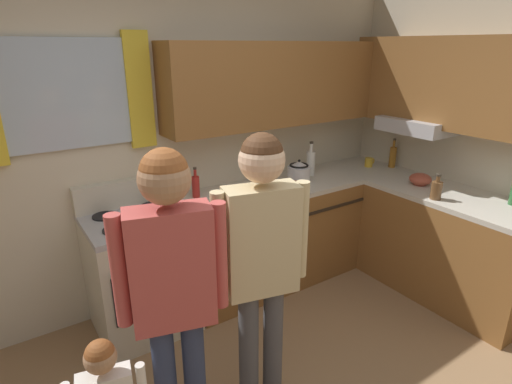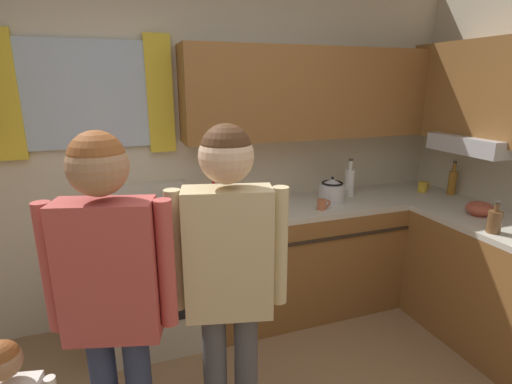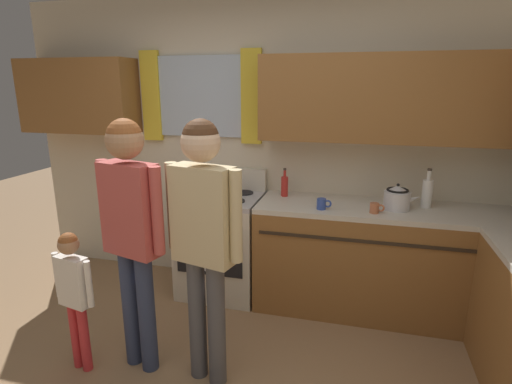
# 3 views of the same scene
# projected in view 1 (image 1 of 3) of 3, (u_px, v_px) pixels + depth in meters

# --- Properties ---
(back_wall_unit) EXTENTS (4.60, 0.42, 2.60)m
(back_wall_unit) POSITION_uv_depth(u_px,v_px,m) (164.00, 125.00, 3.09)
(back_wall_unit) COLOR beige
(back_wall_unit) RESTS_ON ground
(kitchen_counter_run) EXTENTS (2.24, 1.99, 0.90)m
(kitchen_counter_run) POSITION_uv_depth(u_px,v_px,m) (351.00, 233.00, 3.66)
(kitchen_counter_run) COLOR brown
(kitchen_counter_run) RESTS_ON ground
(stove_oven) EXTENTS (0.69, 0.67, 1.10)m
(stove_oven) POSITION_uv_depth(u_px,v_px,m) (141.00, 271.00, 3.02)
(stove_oven) COLOR beige
(stove_oven) RESTS_ON ground
(bottle_milk_white) EXTENTS (0.08, 0.08, 0.31)m
(bottle_milk_white) POSITION_uv_depth(u_px,v_px,m) (311.00, 162.00, 3.78)
(bottle_milk_white) COLOR white
(bottle_milk_white) RESTS_ON kitchen_counter_run
(bottle_oil_amber) EXTENTS (0.06, 0.06, 0.29)m
(bottle_oil_amber) POSITION_uv_depth(u_px,v_px,m) (393.00, 156.00, 4.02)
(bottle_oil_amber) COLOR #B27223
(bottle_oil_amber) RESTS_ON kitchen_counter_run
(bottle_sauce_red) EXTENTS (0.06, 0.06, 0.25)m
(bottle_sauce_red) POSITION_uv_depth(u_px,v_px,m) (196.00, 186.00, 3.23)
(bottle_sauce_red) COLOR red
(bottle_sauce_red) RESTS_ON kitchen_counter_run
(bottle_squat_brown) EXTENTS (0.08, 0.08, 0.21)m
(bottle_squat_brown) POSITION_uv_depth(u_px,v_px,m) (436.00, 190.00, 3.19)
(bottle_squat_brown) COLOR brown
(bottle_squat_brown) RESTS_ON kitchen_counter_run
(mug_mustard_yellow) EXTENTS (0.12, 0.08, 0.09)m
(mug_mustard_yellow) POSITION_uv_depth(u_px,v_px,m) (369.00, 162.00, 4.06)
(mug_mustard_yellow) COLOR gold
(mug_mustard_yellow) RESTS_ON kitchen_counter_run
(mug_cobalt_blue) EXTENTS (0.11, 0.07, 0.08)m
(mug_cobalt_blue) POSITION_uv_depth(u_px,v_px,m) (255.00, 194.00, 3.19)
(mug_cobalt_blue) COLOR #2D479E
(mug_cobalt_blue) RESTS_ON kitchen_counter_run
(cup_terracotta) EXTENTS (0.11, 0.07, 0.08)m
(cup_terracotta) POSITION_uv_depth(u_px,v_px,m) (294.00, 186.00, 3.40)
(cup_terracotta) COLOR #B76642
(cup_terracotta) RESTS_ON kitchen_counter_run
(stovetop_kettle) EXTENTS (0.27, 0.20, 0.21)m
(stovetop_kettle) POSITION_uv_depth(u_px,v_px,m) (299.00, 172.00, 3.58)
(stovetop_kettle) COLOR silver
(stovetop_kettle) RESTS_ON kitchen_counter_run
(mixing_bowl) EXTENTS (0.19, 0.19, 0.10)m
(mixing_bowl) POSITION_uv_depth(u_px,v_px,m) (420.00, 179.00, 3.53)
(mixing_bowl) COLOR #B24C38
(mixing_bowl) RESTS_ON kitchen_counter_run
(adult_holding_child) EXTENTS (0.50, 0.25, 1.65)m
(adult_holding_child) POSITION_uv_depth(u_px,v_px,m) (172.00, 280.00, 1.85)
(adult_holding_child) COLOR #2D3856
(adult_holding_child) RESTS_ON ground
(adult_in_plaid) EXTENTS (0.50, 0.24, 1.66)m
(adult_in_plaid) POSITION_uv_depth(u_px,v_px,m) (261.00, 252.00, 2.09)
(adult_in_plaid) COLOR #4C4C51
(adult_in_plaid) RESTS_ON ground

